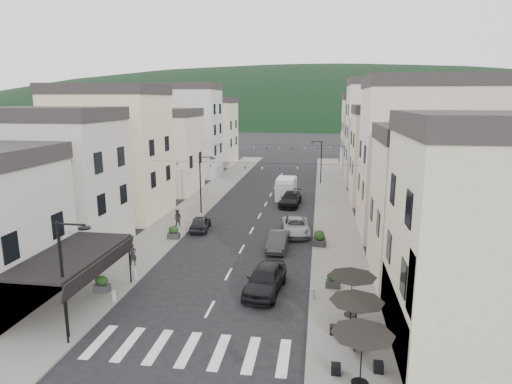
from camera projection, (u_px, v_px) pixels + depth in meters
ground at (174, 376)px, 18.20m from camera, size 700.00×700.00×0.00m
sidewalk_left at (203, 199)px, 50.21m from camera, size 4.00×76.00×0.12m
sidewalk_right at (333, 204)px, 48.05m from camera, size 4.00×76.00×0.12m
hill_backdrop at (312, 116)px, 308.26m from camera, size 640.00×360.00×70.00m
boutique_awning at (75, 256)px, 23.43m from camera, size 3.77×7.50×3.28m
buildings_row_left at (162, 142)px, 55.51m from camera, size 10.20×54.16×14.00m
buildings_row_right at (394, 145)px, 50.16m from camera, size 10.20×54.16×14.50m
cafe_terrace at (357, 307)px, 19.30m from camera, size 2.50×8.10×2.53m
streetlamp_left_near at (67, 269)px, 20.20m from camera, size 1.70×0.56×6.00m
streetlamp_left_far at (203, 178)px, 43.40m from camera, size 1.70×0.56×6.00m
streetlamp_right_far at (319, 158)px, 59.13m from camera, size 1.70×0.56×6.00m
bollards at (207, 306)px, 23.43m from camera, size 11.66×10.26×0.60m
bunting_near at (253, 167)px, 38.28m from camera, size 19.00×0.28×0.62m
bunting_far at (273, 148)px, 53.75m from camera, size 19.00×0.28×0.62m
parked_car_a at (265, 279)px, 26.02m from camera, size 2.57×5.12×1.68m
parked_car_b at (278, 241)px, 33.54m from camera, size 1.53×4.19×1.37m
parked_car_c at (296, 226)px, 37.37m from camera, size 2.91×5.26×1.39m
parked_car_d at (291, 199)px, 47.47m from camera, size 2.48×5.30×1.50m
parked_car_e at (200, 223)px, 38.48m from camera, size 2.02×4.06×1.33m
delivery_van at (286, 188)px, 51.14m from camera, size 2.24×5.30×2.51m
pedestrian_a at (133, 254)px, 29.96m from camera, size 0.64×0.50×1.56m
pedestrian_b at (178, 218)px, 39.12m from camera, size 0.88×0.74×1.59m
planter_la at (102, 284)px, 25.83m from camera, size 0.92×0.51×1.02m
planter_lb at (174, 232)px, 35.76m from camera, size 0.99×0.56×1.10m
planter_ra at (333, 280)px, 26.40m from camera, size 0.94×0.57×1.02m
planter_rb at (319, 239)px, 33.89m from camera, size 1.11×0.75×1.15m
planter_rc at (319, 237)px, 34.74m from camera, size 1.06×0.83×1.04m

